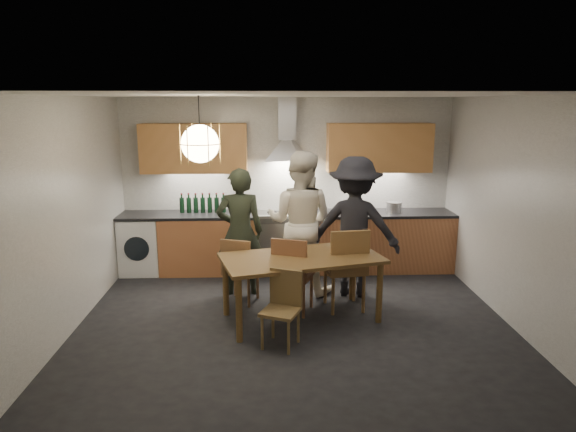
{
  "coord_description": "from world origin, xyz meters",
  "views": [
    {
      "loc": [
        -0.29,
        -5.56,
        2.54
      ],
      "look_at": [
        -0.05,
        0.4,
        1.2
      ],
      "focal_mm": 32.0,
      "sensor_mm": 36.0,
      "label": 1
    }
  ],
  "objects_px": {
    "dining_table": "(301,264)",
    "person_mid": "(300,222)",
    "chair_front": "(283,303)",
    "wine_bottles": "(203,203)",
    "mixing_bowl": "(349,210)",
    "stock_pot": "(394,208)",
    "chair_back_left": "(239,267)",
    "person_left": "(240,232)",
    "person_right": "(354,227)"
  },
  "relations": [
    {
      "from": "mixing_bowl",
      "to": "wine_bottles",
      "type": "xyz_separation_m",
      "value": [
        -2.2,
        0.09,
        0.1
      ]
    },
    {
      "from": "chair_front",
      "to": "person_right",
      "type": "height_order",
      "value": "person_right"
    },
    {
      "from": "person_left",
      "to": "wine_bottles",
      "type": "height_order",
      "value": "person_left"
    },
    {
      "from": "person_left",
      "to": "mixing_bowl",
      "type": "xyz_separation_m",
      "value": [
        1.59,
        0.92,
        0.09
      ]
    },
    {
      "from": "wine_bottles",
      "to": "mixing_bowl",
      "type": "bearing_deg",
      "value": -2.45
    },
    {
      "from": "chair_back_left",
      "to": "person_mid",
      "type": "bearing_deg",
      "value": -130.26
    },
    {
      "from": "chair_front",
      "to": "chair_back_left",
      "type": "bearing_deg",
      "value": 138.36
    },
    {
      "from": "stock_pot",
      "to": "person_mid",
      "type": "bearing_deg",
      "value": -151.34
    },
    {
      "from": "chair_back_left",
      "to": "person_left",
      "type": "distance_m",
      "value": 0.52
    },
    {
      "from": "person_mid",
      "to": "stock_pot",
      "type": "height_order",
      "value": "person_mid"
    },
    {
      "from": "person_left",
      "to": "person_mid",
      "type": "bearing_deg",
      "value": -178.65
    },
    {
      "from": "chair_front",
      "to": "person_left",
      "type": "relative_size",
      "value": 0.47
    },
    {
      "from": "dining_table",
      "to": "wine_bottles",
      "type": "distance_m",
      "value": 2.36
    },
    {
      "from": "dining_table",
      "to": "mixing_bowl",
      "type": "relative_size",
      "value": 5.79
    },
    {
      "from": "person_mid",
      "to": "wine_bottles",
      "type": "bearing_deg",
      "value": -13.01
    },
    {
      "from": "person_mid",
      "to": "chair_back_left",
      "type": "bearing_deg",
      "value": 50.72
    },
    {
      "from": "dining_table",
      "to": "mixing_bowl",
      "type": "xyz_separation_m",
      "value": [
        0.83,
        1.79,
        0.26
      ]
    },
    {
      "from": "person_mid",
      "to": "stock_pot",
      "type": "distance_m",
      "value": 1.67
    },
    {
      "from": "chair_front",
      "to": "stock_pot",
      "type": "height_order",
      "value": "stock_pot"
    },
    {
      "from": "person_left",
      "to": "mixing_bowl",
      "type": "relative_size",
      "value": 4.92
    },
    {
      "from": "stock_pot",
      "to": "person_left",
      "type": "bearing_deg",
      "value": -158.78
    },
    {
      "from": "person_right",
      "to": "dining_table",
      "type": "bearing_deg",
      "value": 59.69
    },
    {
      "from": "chair_front",
      "to": "person_right",
      "type": "relative_size",
      "value": 0.43
    },
    {
      "from": "person_mid",
      "to": "stock_pot",
      "type": "xyz_separation_m",
      "value": [
        1.46,
        0.8,
        0.02
      ]
    },
    {
      "from": "person_right",
      "to": "mixing_bowl",
      "type": "distance_m",
      "value": 1.01
    },
    {
      "from": "person_right",
      "to": "mixing_bowl",
      "type": "bearing_deg",
      "value": -81.72
    },
    {
      "from": "chair_back_left",
      "to": "mixing_bowl",
      "type": "xyz_separation_m",
      "value": [
        1.59,
        1.31,
        0.45
      ]
    },
    {
      "from": "chair_back_left",
      "to": "stock_pot",
      "type": "xyz_separation_m",
      "value": [
        2.26,
        1.27,
        0.48
      ]
    },
    {
      "from": "mixing_bowl",
      "to": "stock_pot",
      "type": "height_order",
      "value": "stock_pot"
    },
    {
      "from": "stock_pot",
      "to": "wine_bottles",
      "type": "relative_size",
      "value": 0.32
    },
    {
      "from": "chair_front",
      "to": "mixing_bowl",
      "type": "relative_size",
      "value": 2.32
    },
    {
      "from": "chair_back_left",
      "to": "chair_front",
      "type": "xyz_separation_m",
      "value": [
        0.52,
        -1.12,
        -0.04
      ]
    },
    {
      "from": "person_left",
      "to": "person_right",
      "type": "height_order",
      "value": "person_right"
    },
    {
      "from": "person_right",
      "to": "wine_bottles",
      "type": "height_order",
      "value": "person_right"
    },
    {
      "from": "person_right",
      "to": "mixing_bowl",
      "type": "relative_size",
      "value": 5.35
    },
    {
      "from": "mixing_bowl",
      "to": "chair_front",
      "type": "bearing_deg",
      "value": -113.81
    },
    {
      "from": "dining_table",
      "to": "chair_back_left",
      "type": "relative_size",
      "value": 2.31
    },
    {
      "from": "chair_back_left",
      "to": "mixing_bowl",
      "type": "bearing_deg",
      "value": -121.19
    },
    {
      "from": "dining_table",
      "to": "person_mid",
      "type": "xyz_separation_m",
      "value": [
        0.04,
        0.95,
        0.27
      ]
    },
    {
      "from": "chair_front",
      "to": "person_mid",
      "type": "relative_size",
      "value": 0.42
    },
    {
      "from": "wine_bottles",
      "to": "person_mid",
      "type": "bearing_deg",
      "value": -33.5
    },
    {
      "from": "chair_back_left",
      "to": "chair_front",
      "type": "relative_size",
      "value": 1.08
    },
    {
      "from": "dining_table",
      "to": "stock_pot",
      "type": "relative_size",
      "value": 8.96
    },
    {
      "from": "dining_table",
      "to": "person_mid",
      "type": "relative_size",
      "value": 1.05
    },
    {
      "from": "chair_front",
      "to": "wine_bottles",
      "type": "relative_size",
      "value": 1.16
    },
    {
      "from": "person_left",
      "to": "person_right",
      "type": "distance_m",
      "value": 1.51
    },
    {
      "from": "person_right",
      "to": "stock_pot",
      "type": "relative_size",
      "value": 8.27
    },
    {
      "from": "person_mid",
      "to": "mixing_bowl",
      "type": "xyz_separation_m",
      "value": [
        0.79,
        0.84,
        -0.01
      ]
    },
    {
      "from": "chair_back_left",
      "to": "chair_front",
      "type": "height_order",
      "value": "chair_back_left"
    },
    {
      "from": "wine_bottles",
      "to": "person_right",
      "type": "bearing_deg",
      "value": -27.46
    }
  ]
}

